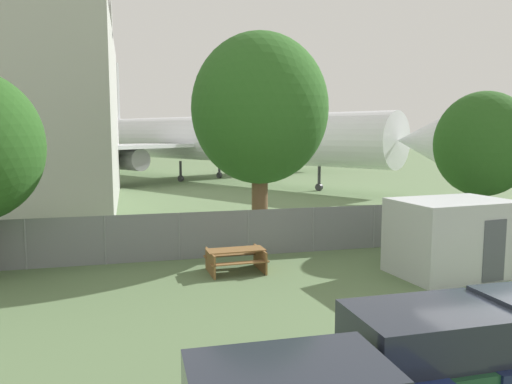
{
  "coord_description": "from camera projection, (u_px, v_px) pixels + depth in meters",
  "views": [
    {
      "loc": [
        -6.78,
        -7.51,
        4.54
      ],
      "look_at": [
        -1.49,
        13.13,
        2.0
      ],
      "focal_mm": 35.0,
      "sensor_mm": 36.0,
      "label": 1
    }
  ],
  "objects": [
    {
      "name": "ground_plane",
      "position": [
        504.0,
        374.0,
        9.43
      ],
      "size": [
        240.0,
        240.0,
        0.0
      ],
      "primitive_type": "plane",
      "color": "#5B754C"
    },
    {
      "name": "perimeter_fence",
      "position": [
        313.0,
        230.0,
        19.07
      ],
      "size": [
        56.07,
        0.07,
        1.71
      ],
      "color": "gray",
      "rests_on": "ground"
    },
    {
      "name": "airplane",
      "position": [
        210.0,
        139.0,
        47.05
      ],
      "size": [
        33.84,
        40.74,
        12.35
      ],
      "rotation": [
        0.0,
        0.0,
        -0.98
      ],
      "color": "silver",
      "rests_on": "ground"
    },
    {
      "name": "portable_cabin",
      "position": [
        451.0,
        237.0,
        15.96
      ],
      "size": [
        3.82,
        2.81,
        2.42
      ],
      "rotation": [
        0.0,
        0.0,
        0.1
      ],
      "color": "silver",
      "rests_on": "ground"
    },
    {
      "name": "picnic_bench_near_cabin",
      "position": [
        236.0,
        258.0,
        16.29
      ],
      "size": [
        1.94,
        1.47,
        0.76
      ],
      "rotation": [
        0.0,
        0.0,
        0.04
      ],
      "color": "brown",
      "rests_on": "ground"
    },
    {
      "name": "tree_behind_benches",
      "position": [
        260.0,
        109.0,
        20.16
      ],
      "size": [
        5.54,
        5.54,
        8.55
      ],
      "color": "brown",
      "rests_on": "ground"
    },
    {
      "name": "tree_far_right",
      "position": [
        483.0,
        145.0,
        21.1
      ],
      "size": [
        4.03,
        4.03,
        6.28
      ],
      "color": "#4C3823",
      "rests_on": "ground"
    },
    {
      "name": "car_dark_green_hatchback_mid_left",
      "position": [
        428.0,
        357.0,
        8.16
      ],
      "size": [
        3.6,
        1.95,
        1.7
      ],
      "rotation": [
        0.0,
        0.0,
        3.15
      ],
      "color": "black",
      "rests_on": "ground"
    }
  ]
}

